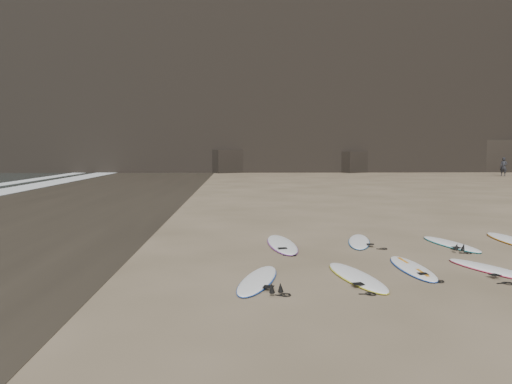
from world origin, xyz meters
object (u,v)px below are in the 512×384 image
at_px(surfboard_1, 357,276).
at_px(surfboard_5, 282,244).
at_px(surfboard_0, 258,280).
at_px(person_a, 504,167).
at_px(surfboard_6, 359,241).
at_px(surfboard_2, 412,268).
at_px(surfboard_3, 492,269).
at_px(surfboard_7, 451,244).
at_px(surfboard_8, 512,240).

relative_size(surfboard_1, surfboard_5, 0.89).
height_order(surfboard_0, person_a, person_a).
distance_m(surfboard_0, person_a, 44.92).
bearing_deg(surfboard_5, surfboard_6, 5.28).
distance_m(surfboard_2, person_a, 42.40).
height_order(surfboard_0, surfboard_3, surfboard_0).
bearing_deg(surfboard_2, surfboard_3, -8.31).
bearing_deg(person_a, surfboard_7, -74.33).
relative_size(surfboard_3, surfboard_5, 0.82).
bearing_deg(surfboard_6, surfboard_2, -69.52).
height_order(surfboard_0, surfboard_2, same).
height_order(surfboard_5, surfboard_8, surfboard_5).
bearing_deg(surfboard_6, surfboard_0, -113.55).
distance_m(surfboard_8, person_a, 37.81).
xyz_separation_m(surfboard_2, surfboard_7, (1.98, 2.64, 0.00)).
bearing_deg(surfboard_2, person_a, 57.99).
distance_m(surfboard_2, surfboard_8, 4.96).
distance_m(surfboard_1, person_a, 43.70).
xyz_separation_m(surfboard_6, surfboard_8, (4.29, -0.04, 0.01)).
xyz_separation_m(surfboard_8, person_a, (17.79, 33.36, 0.85)).
relative_size(surfboard_1, surfboard_6, 1.08).
relative_size(surfboard_6, person_a, 1.27).
xyz_separation_m(surfboard_3, surfboard_6, (-2.04, 3.31, -0.00)).
distance_m(surfboard_0, surfboard_5, 3.69).
relative_size(surfboard_5, person_a, 1.55).
relative_size(surfboard_0, surfboard_2, 1.01).
bearing_deg(surfboard_8, person_a, 63.29).
bearing_deg(surfboard_7, person_a, 47.51).
xyz_separation_m(surfboard_5, surfboard_7, (4.54, -0.10, -0.01)).
distance_m(surfboard_1, surfboard_5, 3.63).
bearing_deg(person_a, surfboard_3, -72.75).
height_order(surfboard_1, surfboard_7, surfboard_1).
height_order(surfboard_5, surfboard_6, surfboard_5).
bearing_deg(surfboard_5, surfboard_8, -1.35).
xyz_separation_m(surfboard_6, person_a, (22.08, 33.32, 0.86)).
relative_size(surfboard_6, surfboard_8, 0.87).
distance_m(surfboard_3, surfboard_5, 5.14).
height_order(surfboard_3, surfboard_5, surfboard_5).
bearing_deg(surfboard_2, surfboard_7, 51.91).
height_order(surfboard_7, surfboard_8, surfboard_8).
bearing_deg(surfboard_8, surfboard_5, -175.76).
bearing_deg(surfboard_5, person_a, 50.02).
xyz_separation_m(surfboard_5, surfboard_6, (2.17, 0.36, -0.01)).
height_order(surfboard_5, person_a, person_a).
distance_m(surfboard_6, person_a, 39.98).
xyz_separation_m(surfboard_7, person_a, (19.71, 33.79, 0.86)).
xyz_separation_m(surfboard_1, surfboard_8, (5.27, 3.76, 0.00)).
height_order(surfboard_0, surfboard_7, same).
distance_m(surfboard_1, surfboard_7, 4.72).
relative_size(surfboard_7, surfboard_8, 0.90).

